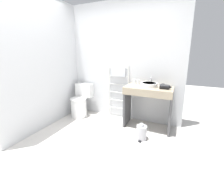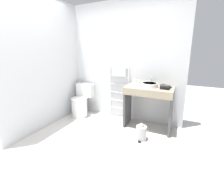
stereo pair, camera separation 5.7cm
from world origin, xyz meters
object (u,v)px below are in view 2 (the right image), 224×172
Objects in this scene: cup_near_wall at (135,81)px; cup_near_edge at (139,82)px; trash_bin at (141,132)px; toilet at (81,102)px; towel_radiator at (119,82)px; sink_basin at (149,85)px; hair_dryer at (165,87)px.

cup_near_wall and cup_near_edge have the same top height.
trash_bin is at bearing -62.27° from cup_near_wall.
toilet is at bearing -169.32° from cup_near_wall.
cup_near_edge is at bearing -9.56° from towel_radiator.
cup_near_edge is at bearing 157.18° from sink_basin.
cup_near_wall is 0.46× the size of hair_dryer.
trash_bin is at bearing -89.28° from sink_basin.
trash_bin is at bearing -14.43° from toilet.
cup_near_edge is at bearing 112.21° from trash_bin.
toilet is at bearing -179.38° from hair_dryer.
towel_radiator is at bearing 165.77° from sink_basin.
trash_bin is (0.72, -0.68, -0.71)m from towel_radiator.
cup_near_wall reaches higher than trash_bin.
hair_dryer reaches higher than sink_basin.
towel_radiator is 0.48m from cup_near_edge.
cup_near_wall is at bearing 117.73° from trash_bin.
towel_radiator is at bearing 165.68° from hair_dryer.
sink_basin is 0.90m from trash_bin.
cup_near_edge is (1.33, 0.20, 0.56)m from toilet.
cup_near_edge is 0.32× the size of trash_bin.
cup_near_wall is 0.32× the size of trash_bin.
towel_radiator reaches higher than toilet.
toilet is 1.38m from cup_near_wall.
towel_radiator is 1.22m from trash_bin.
toilet is 0.63× the size of towel_radiator.
hair_dryer is (0.30, -0.08, 0.00)m from sink_basin.
cup_near_edge is (0.47, -0.08, 0.05)m from towel_radiator.
towel_radiator reaches higher than sink_basin.
cup_near_wall is 0.10m from cup_near_edge.
sink_basin is at bearing -22.39° from cup_near_wall.
hair_dryer is 0.92m from trash_bin.
sink_basin is 3.30× the size of cup_near_edge.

